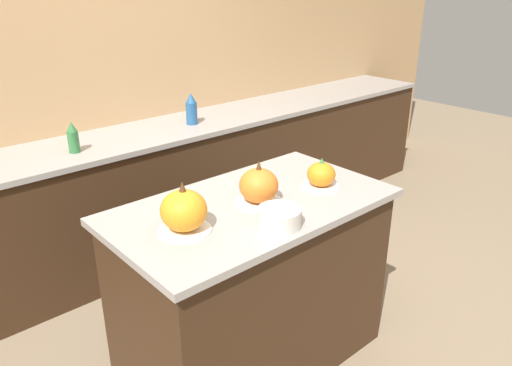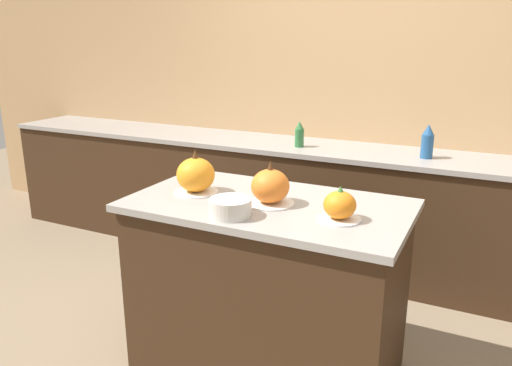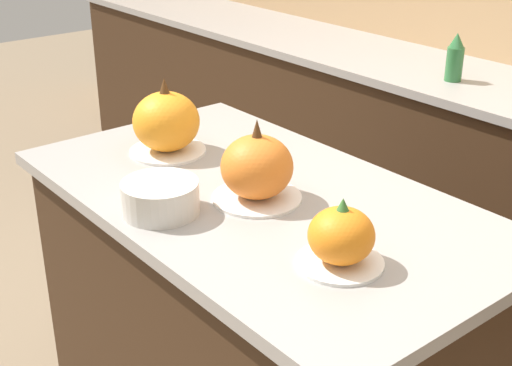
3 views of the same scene
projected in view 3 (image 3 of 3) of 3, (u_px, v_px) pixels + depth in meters
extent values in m
cube|color=#382314|center=(258.00, 346.00, 2.03)|extent=(1.29, 0.69, 0.89)
cube|color=gray|center=(258.00, 200.00, 1.84)|extent=(1.35, 0.75, 0.03)
cylinder|color=white|center=(168.00, 151.00, 2.09)|extent=(0.22, 0.22, 0.01)
ellipsoid|color=orange|center=(166.00, 122.00, 2.06)|extent=(0.19, 0.19, 0.17)
cone|color=#4C2D14|center=(164.00, 86.00, 2.01)|extent=(0.03, 0.03, 0.05)
cylinder|color=white|center=(257.00, 197.00, 1.80)|extent=(0.23, 0.23, 0.01)
ellipsoid|color=orange|center=(257.00, 167.00, 1.77)|extent=(0.18, 0.18, 0.16)
cone|color=#4C2D14|center=(257.00, 129.00, 1.73)|extent=(0.03, 0.03, 0.05)
cylinder|color=white|center=(340.00, 262.00, 1.51)|extent=(0.19, 0.19, 0.01)
ellipsoid|color=orange|center=(341.00, 235.00, 1.49)|extent=(0.14, 0.14, 0.12)
cone|color=#38702D|center=(343.00, 205.00, 1.46)|extent=(0.03, 0.03, 0.03)
cylinder|color=#2D6B38|center=(454.00, 64.00, 2.75)|extent=(0.07, 0.07, 0.13)
cone|color=#2D6B38|center=(457.00, 40.00, 2.71)|extent=(0.06, 0.06, 0.06)
cylinder|color=beige|center=(160.00, 197.00, 1.72)|extent=(0.19, 0.19, 0.08)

